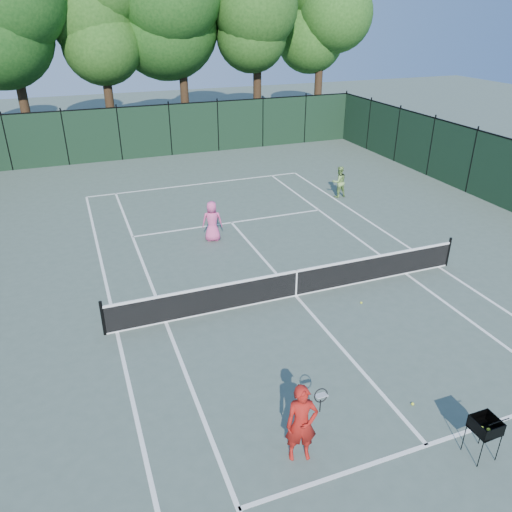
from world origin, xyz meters
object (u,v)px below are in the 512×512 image
object	(u,v)px
coach	(302,424)
loose_ball_near_cart	(413,404)
player_green	(339,182)
ball_hopper	(486,426)
loose_ball_midcourt	(361,303)
player_pink	(212,221)

from	to	relation	value
coach	loose_ball_near_cart	size ratio (longest dim) A/B	25.62
player_green	ball_hopper	world-z (taller)	player_green
coach	loose_ball_midcourt	distance (m)	6.30
player_pink	player_green	distance (m)	7.52
loose_ball_near_cart	coach	bearing A→B (deg)	-172.60
player_pink	ball_hopper	size ratio (longest dim) A/B	1.68
player_green	ball_hopper	size ratio (longest dim) A/B	1.57
ball_hopper	loose_ball_near_cart	world-z (taller)	ball_hopper
coach	player_green	world-z (taller)	coach
player_pink	loose_ball_midcourt	xyz separation A→B (m)	(2.91, -6.10, -0.76)
ball_hopper	loose_ball_midcourt	xyz separation A→B (m)	(0.87, 5.83, -0.76)
player_pink	loose_ball_near_cart	world-z (taller)	player_pink
coach	player_pink	size ratio (longest dim) A/B	1.10
player_green	loose_ball_midcourt	xyz separation A→B (m)	(-4.12, -8.79, -0.71)
ball_hopper	player_green	bearing A→B (deg)	68.33
ball_hopper	loose_ball_near_cart	xyz separation A→B (m)	(-0.36, 1.65, -0.76)
loose_ball_midcourt	coach	bearing A→B (deg)	-132.83
coach	player_pink	xyz separation A→B (m)	(1.34, 10.68, -0.08)
player_pink	loose_ball_near_cart	xyz separation A→B (m)	(1.68, -10.29, -0.76)
ball_hopper	loose_ball_midcourt	world-z (taller)	ball_hopper
coach	player_green	size ratio (longest dim) A/B	1.17
loose_ball_near_cart	player_pink	bearing A→B (deg)	99.26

